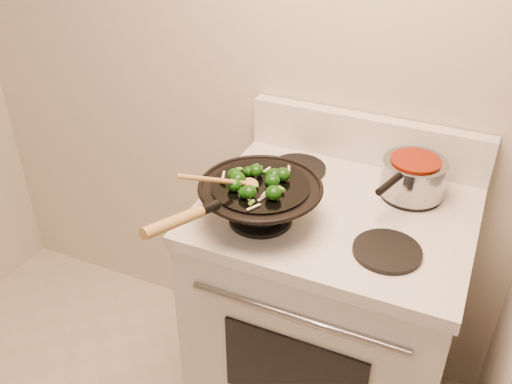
% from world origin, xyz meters
% --- Properties ---
extents(stove, '(0.78, 0.67, 1.08)m').
position_xyz_m(stove, '(-0.13, 1.17, 0.47)').
color(stove, silver).
rests_on(stove, ground).
extents(wok, '(0.34, 0.55, 0.18)m').
position_xyz_m(wok, '(-0.31, 1.02, 0.99)').
color(wok, black).
rests_on(wok, stove).
extents(stirfry, '(0.20, 0.25, 0.04)m').
position_xyz_m(stirfry, '(-0.31, 1.01, 1.05)').
color(stirfry, '#0E3708').
rests_on(stirfry, wok).
extents(wooden_spoon, '(0.16, 0.21, 0.10)m').
position_xyz_m(wooden_spoon, '(-0.36, 0.95, 1.07)').
color(wooden_spoon, '#AC8244').
rests_on(wooden_spoon, wok).
extents(saucepan, '(0.19, 0.30, 0.11)m').
position_xyz_m(saucepan, '(0.05, 1.32, 0.99)').
color(saucepan, gray).
rests_on(saucepan, stove).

